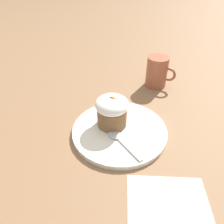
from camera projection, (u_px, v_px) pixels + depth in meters
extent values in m
plane|color=#846042|center=(119.00, 133.00, 0.55)|extent=(4.00, 4.00, 0.00)
cylinder|color=white|center=(119.00, 131.00, 0.55)|extent=(0.24, 0.24, 0.01)
cylinder|color=brown|center=(112.00, 116.00, 0.54)|extent=(0.07, 0.07, 0.05)
ellipsoid|color=white|center=(112.00, 105.00, 0.52)|extent=(0.08, 0.08, 0.04)
cone|color=orange|center=(115.00, 99.00, 0.51)|extent=(0.02, 0.01, 0.01)
sphere|color=green|center=(111.00, 98.00, 0.51)|extent=(0.01, 0.01, 0.01)
cube|color=#B7B7BC|center=(130.00, 149.00, 0.49)|extent=(0.08, 0.05, 0.00)
ellipsoid|color=#B7B7BC|center=(116.00, 135.00, 0.52)|extent=(0.05, 0.04, 0.01)
cylinder|color=#9E563D|center=(157.00, 72.00, 0.71)|extent=(0.07, 0.07, 0.10)
torus|color=#9E563D|center=(169.00, 74.00, 0.69)|extent=(0.05, 0.01, 0.05)
cube|color=white|center=(169.00, 206.00, 0.39)|extent=(0.19, 0.18, 0.00)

